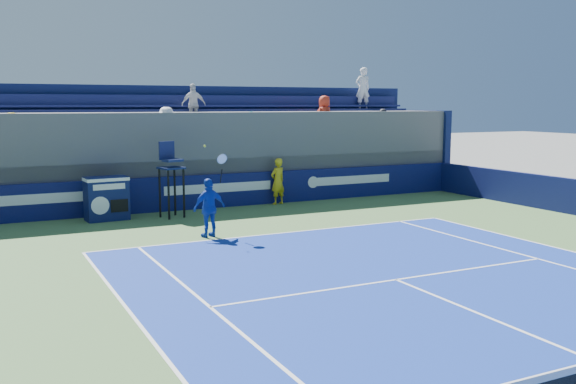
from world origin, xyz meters
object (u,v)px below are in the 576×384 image
ball_person (278,181)px  match_clock (107,197)px  umpire_chair (171,171)px  tennis_player (209,208)px

ball_person → match_clock: 6.30m
match_clock → ball_person: bearing=5.0°
ball_person → match_clock: ball_person is taller
umpire_chair → tennis_player: (0.05, -3.54, -0.69)m
umpire_chair → tennis_player: tennis_player is taller
umpire_chair → match_clock: bearing=168.4°
umpire_chair → tennis_player: bearing=-89.2°
ball_person → umpire_chair: size_ratio=0.68×
match_clock → tennis_player: (2.04, -3.95, 0.10)m
match_clock → tennis_player: tennis_player is taller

